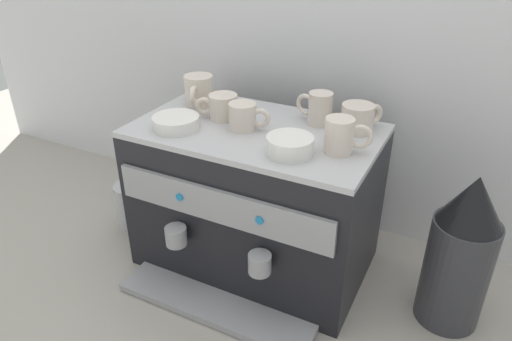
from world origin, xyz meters
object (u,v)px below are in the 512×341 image
at_px(ceramic_cup_0, 359,118).
at_px(ceramic_bowl_0, 176,123).
at_px(ceramic_bowl_1, 290,146).
at_px(coffee_grinder, 460,254).
at_px(espresso_machine, 255,199).
at_px(ceramic_cup_2, 341,136).
at_px(ceramic_cup_1, 244,117).
at_px(milk_pitcher, 132,205).
at_px(ceramic_cup_3, 199,91).
at_px(ceramic_cup_5, 319,108).
at_px(ceramic_cup_4, 222,107).

relative_size(ceramic_cup_0, ceramic_bowl_0, 0.93).
distance_m(ceramic_bowl_1, coffee_grinder, 0.48).
height_order(espresso_machine, ceramic_cup_2, ceramic_cup_2).
relative_size(ceramic_cup_0, ceramic_cup_2, 1.03).
bearing_deg(ceramic_cup_1, milk_pitcher, -179.29).
bearing_deg(ceramic_bowl_0, milk_pitcher, 165.06).
bearing_deg(ceramic_cup_3, milk_pitcher, -155.65).
relative_size(ceramic_cup_3, coffee_grinder, 0.30).
xyz_separation_m(espresso_machine, ceramic_cup_2, (0.24, -0.03, 0.26)).
distance_m(espresso_machine, ceramic_bowl_0, 0.31).
relative_size(ceramic_cup_3, ceramic_cup_5, 1.19).
relative_size(ceramic_bowl_0, milk_pitcher, 0.82).
height_order(ceramic_cup_1, ceramic_cup_2, ceramic_cup_2).
distance_m(espresso_machine, milk_pitcher, 0.46).
bearing_deg(coffee_grinder, ceramic_cup_2, -171.10).
bearing_deg(coffee_grinder, ceramic_cup_4, 179.41).
xyz_separation_m(ceramic_cup_5, milk_pitcher, (-0.57, -0.13, -0.39)).
height_order(ceramic_cup_1, ceramic_cup_4, ceramic_cup_1).
bearing_deg(ceramic_bowl_1, ceramic_cup_0, 62.64).
distance_m(ceramic_cup_0, ceramic_cup_4, 0.36).
distance_m(ceramic_cup_1, ceramic_bowl_1, 0.18).
xyz_separation_m(ceramic_cup_2, ceramic_bowl_1, (-0.10, -0.06, -0.02)).
distance_m(ceramic_cup_1, ceramic_cup_3, 0.22).
height_order(ceramic_bowl_1, coffee_grinder, ceramic_bowl_1).
bearing_deg(ceramic_cup_2, ceramic_cup_3, 166.47).
distance_m(espresso_machine, ceramic_cup_3, 0.35).
relative_size(ceramic_cup_0, ceramic_cup_4, 1.01).
xyz_separation_m(ceramic_cup_1, milk_pitcher, (-0.42, -0.01, -0.38)).
height_order(ceramic_bowl_1, milk_pitcher, ceramic_bowl_1).
bearing_deg(ceramic_bowl_1, ceramic_cup_4, 155.25).
distance_m(ceramic_bowl_0, ceramic_bowl_1, 0.32).
relative_size(ceramic_cup_2, ceramic_cup_5, 1.03).
height_order(espresso_machine, ceramic_bowl_1, ceramic_bowl_1).
xyz_separation_m(ceramic_cup_1, coffee_grinder, (0.56, 0.03, -0.26)).
xyz_separation_m(espresso_machine, milk_pitcher, (-0.44, -0.02, -0.14)).
bearing_deg(ceramic_cup_2, ceramic_cup_5, 127.29).
height_order(ceramic_cup_0, ceramic_cup_2, ceramic_cup_2).
bearing_deg(ceramic_cup_1, ceramic_cup_2, -3.52).
bearing_deg(milk_pitcher, ceramic_cup_3, 24.35).
bearing_deg(ceramic_cup_1, ceramic_cup_0, 25.05).
relative_size(ceramic_cup_1, ceramic_cup_5, 1.01).
bearing_deg(ceramic_bowl_1, ceramic_cup_1, 154.56).
xyz_separation_m(ceramic_cup_3, ceramic_bowl_0, (0.04, -0.17, -0.03)).
xyz_separation_m(ceramic_cup_0, ceramic_bowl_1, (-0.10, -0.20, -0.02)).
bearing_deg(ceramic_cup_0, espresso_machine, -155.41).
distance_m(ceramic_cup_4, coffee_grinder, 0.70).
bearing_deg(ceramic_cup_4, ceramic_cup_2, -8.84).
xyz_separation_m(ceramic_cup_0, ceramic_cup_2, (-0.00, -0.14, 0.01)).
height_order(ceramic_cup_2, ceramic_cup_3, ceramic_cup_3).
xyz_separation_m(ceramic_bowl_0, coffee_grinder, (0.72, 0.11, -0.24)).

